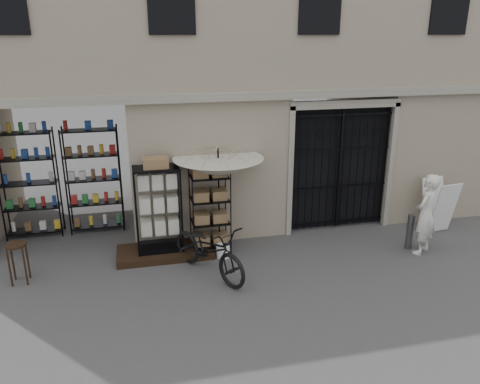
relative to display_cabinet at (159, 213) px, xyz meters
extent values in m
plane|color=black|center=(2.48, -1.57, -0.96)|extent=(80.00, 80.00, 0.00)
cube|color=gray|center=(2.48, 2.43, 3.54)|extent=(14.00, 4.00, 9.00)
cube|color=black|center=(-2.02, 1.23, 0.54)|extent=(3.00, 1.70, 3.00)
cube|color=black|center=(-2.07, 1.73, 0.29)|extent=(2.70, 0.50, 2.50)
cube|color=black|center=(4.23, 0.71, 0.54)|extent=(2.50, 0.06, 3.00)
cube|color=black|center=(4.23, 0.55, 0.49)|extent=(0.05, 0.05, 2.80)
cube|color=black|center=(0.08, -0.02, -0.88)|extent=(2.00, 0.90, 0.15)
cube|color=black|center=(0.00, 0.01, -0.76)|extent=(1.02, 0.79, 0.10)
cube|color=silver|center=(0.08, -0.26, 0.09)|extent=(0.80, 0.26, 1.67)
cube|color=silver|center=(0.00, 0.01, -0.01)|extent=(0.84, 0.60, 1.39)
cube|color=olive|center=(0.00, 0.01, 1.04)|extent=(0.59, 0.51, 0.20)
cube|color=black|center=(1.07, 0.00, -0.06)|extent=(0.93, 0.80, 1.79)
cube|color=olive|center=(1.07, 0.00, -0.12)|extent=(0.79, 0.65, 1.34)
cylinder|color=black|center=(1.28, 0.10, 0.17)|extent=(0.04, 0.04, 2.25)
imported|color=beige|center=(1.28, 0.10, 0.99)|extent=(1.89, 1.92, 1.51)
cylinder|color=white|center=(1.27, -0.37, -0.82)|extent=(0.34, 0.34, 0.27)
imported|color=black|center=(0.86, -1.06, -0.96)|extent=(1.15, 1.29, 2.05)
cylinder|color=black|center=(-2.67, -0.55, -0.18)|extent=(0.47, 0.47, 0.04)
cube|color=black|center=(-2.67, -0.55, -0.57)|extent=(0.36, 0.36, 0.77)
cylinder|color=#4E5053|center=(5.31, -0.89, -0.56)|extent=(0.18, 0.18, 0.79)
imported|color=silver|center=(5.47, -1.12, -0.96)|extent=(1.53, 1.80, 0.42)
cube|color=silver|center=(6.52, -0.35, -0.32)|extent=(0.61, 0.36, 1.23)
cube|color=silver|center=(6.48, 0.03, -0.32)|extent=(0.61, 0.36, 1.23)
camera|label=1|loc=(-0.40, -9.14, 3.54)|focal=35.00mm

